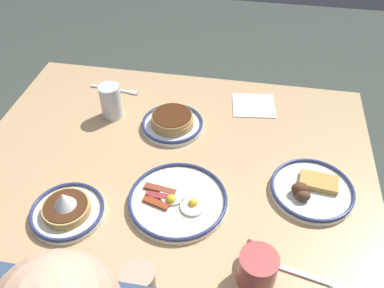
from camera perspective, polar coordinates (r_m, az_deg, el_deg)
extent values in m
plane|color=#434A43|center=(1.88, -2.08, -18.57)|extent=(6.00, 6.00, 0.00)
cube|color=tan|center=(1.28, -2.88, -2.65)|extent=(1.25, 0.94, 0.04)
cylinder|color=tan|center=(1.81, 16.43, -4.93)|extent=(0.06, 0.06, 0.71)
cylinder|color=tan|center=(1.93, -15.34, -0.95)|extent=(0.06, 0.06, 0.71)
cylinder|color=white|center=(1.38, -2.76, 2.64)|extent=(0.21, 0.21, 0.01)
torus|color=navy|center=(1.37, -2.78, 3.02)|extent=(0.21, 0.21, 0.01)
cylinder|color=tan|center=(1.37, -2.78, 3.05)|extent=(0.15, 0.15, 0.01)
cylinder|color=tan|center=(1.36, -2.79, 3.44)|extent=(0.14, 0.14, 0.01)
cylinder|color=tan|center=(1.35, -2.81, 3.84)|extent=(0.14, 0.14, 0.01)
cylinder|color=#4C2814|center=(1.35, -2.82, 4.08)|extent=(0.13, 0.13, 0.00)
cylinder|color=silver|center=(1.17, -17.05, -9.27)|extent=(0.20, 0.20, 0.01)
torus|color=navy|center=(1.16, -17.17, -8.90)|extent=(0.20, 0.20, 0.01)
cylinder|color=gold|center=(1.16, -17.18, -8.87)|extent=(0.13, 0.13, 0.01)
cylinder|color=tan|center=(1.15, -17.30, -8.49)|extent=(0.13, 0.13, 0.01)
cylinder|color=#4C2814|center=(1.14, -17.38, -8.25)|extent=(0.12, 0.12, 0.00)
cone|color=white|center=(1.13, -17.63, -7.48)|extent=(0.06, 0.06, 0.04)
cylinder|color=white|center=(1.22, 16.47, -6.37)|extent=(0.24, 0.24, 0.01)
torus|color=navy|center=(1.21, 16.58, -5.99)|extent=(0.24, 0.24, 0.01)
cube|color=tan|center=(1.22, 17.40, -5.12)|extent=(0.11, 0.08, 0.02)
ellipsoid|color=brown|center=(1.18, 15.34, -6.63)|extent=(0.04, 0.03, 0.03)
ellipsoid|color=brown|center=(1.18, 15.14, -6.56)|extent=(0.03, 0.02, 0.02)
ellipsoid|color=brown|center=(1.17, 15.36, -7.03)|extent=(0.04, 0.03, 0.03)
ellipsoid|color=brown|center=(1.18, 15.01, -6.16)|extent=(0.05, 0.04, 0.04)
cylinder|color=silver|center=(1.14, -2.00, -8.08)|extent=(0.28, 0.28, 0.01)
torus|color=navy|center=(1.13, -2.02, -7.70)|extent=(0.28, 0.28, 0.01)
cylinder|color=white|center=(1.12, 0.06, -8.78)|extent=(0.07, 0.07, 0.01)
sphere|color=yellow|center=(1.12, 0.12, -8.31)|extent=(0.03, 0.03, 0.03)
cylinder|color=white|center=(1.15, -2.72, -7.15)|extent=(0.08, 0.08, 0.01)
sphere|color=yellow|center=(1.13, -2.97, -7.79)|extent=(0.03, 0.03, 0.03)
cube|color=#953F27|center=(1.16, -4.36, -6.39)|extent=(0.10, 0.03, 0.01)
cube|color=#983033|center=(1.14, -4.65, -7.32)|extent=(0.07, 0.02, 0.01)
cube|color=#9D3C1D|center=(1.13, -4.95, -8.27)|extent=(0.08, 0.04, 0.01)
cylinder|color=#BF4C47|center=(0.99, 9.20, -16.96)|extent=(0.09, 0.09, 0.09)
torus|color=#BF4C47|center=(1.01, 8.41, -14.77)|extent=(0.03, 0.06, 0.06)
cylinder|color=brown|center=(0.97, 9.39, -16.10)|extent=(0.08, 0.08, 0.01)
cylinder|color=silver|center=(1.42, -11.35, 5.89)|extent=(0.07, 0.07, 0.12)
cylinder|color=black|center=(1.43, -11.26, 5.31)|extent=(0.06, 0.06, 0.08)
cube|color=white|center=(1.49, 8.64, 5.39)|extent=(0.17, 0.16, 0.00)
cube|color=silver|center=(1.58, -10.94, 7.57)|extent=(0.19, 0.03, 0.01)
cube|color=silver|center=(1.54, -8.23, 6.97)|extent=(0.03, 0.01, 0.00)
cube|color=silver|center=(1.55, -8.14, 7.10)|extent=(0.03, 0.01, 0.00)
cube|color=silver|center=(1.55, -8.06, 7.22)|extent=(0.03, 0.01, 0.00)
cube|color=silver|center=(1.55, -7.98, 7.35)|extent=(0.03, 0.01, 0.00)
cube|color=silver|center=(1.06, 19.68, -18.45)|extent=(0.03, 0.00, 0.00)
cube|color=silver|center=(1.06, 17.18, -17.71)|extent=(0.19, 0.05, 0.01)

